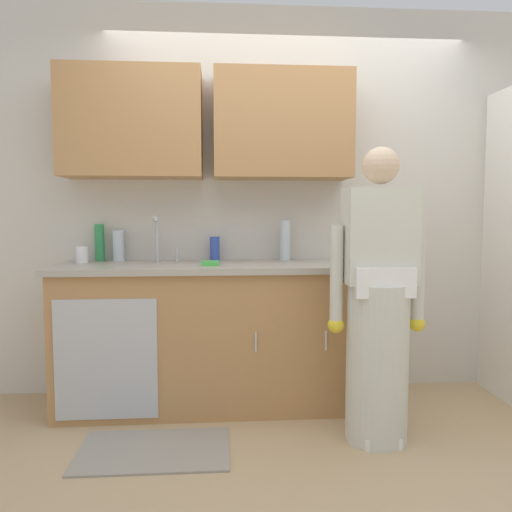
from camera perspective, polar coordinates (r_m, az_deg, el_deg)
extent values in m
plane|color=tan|center=(2.89, 6.22, -21.11)|extent=(9.00, 9.00, 0.00)
cube|color=beige|center=(3.64, 3.39, 6.16)|extent=(4.80, 0.10, 2.70)
cube|color=#B27F4C|center=(3.48, -13.93, 14.38)|extent=(0.91, 0.34, 0.70)
cube|color=#B27F4C|center=(3.46, 2.99, 14.56)|extent=(0.91, 0.34, 0.70)
cube|color=#B27F4C|center=(3.35, -5.35, -9.23)|extent=(1.90, 0.60, 0.90)
cube|color=#B7BABF|center=(3.14, -16.69, -11.22)|extent=(0.60, 0.01, 0.72)
cylinder|color=silver|center=(3.05, -0.03, -9.75)|extent=(0.01, 0.01, 0.12)
cylinder|color=silver|center=(3.11, 7.96, -9.51)|extent=(0.01, 0.01, 0.12)
cube|color=#A8A093|center=(3.27, -5.42, -1.22)|extent=(1.96, 0.66, 0.04)
cube|color=#B7BABF|center=(3.29, -10.74, -1.33)|extent=(0.50, 0.36, 0.03)
cylinder|color=#B7BABF|center=(3.43, -11.17, 1.84)|extent=(0.02, 0.02, 0.30)
sphere|color=#B7BABF|center=(3.37, -11.33, 4.16)|extent=(0.04, 0.04, 0.04)
cylinder|color=#B7BABF|center=(3.43, -8.98, 0.19)|extent=(0.02, 0.02, 0.10)
cube|color=white|center=(3.04, 13.56, -19.21)|extent=(0.20, 0.26, 0.06)
cylinder|color=beige|center=(2.92, 13.60, -11.66)|extent=(0.34, 0.34, 0.88)
cube|color=beige|center=(2.80, 13.87, 2.20)|extent=(0.38, 0.22, 0.52)
sphere|color=beige|center=(2.82, 14.02, 9.95)|extent=(0.20, 0.20, 0.20)
cube|color=white|center=(2.71, 14.56, -2.98)|extent=(0.32, 0.04, 0.16)
cylinder|color=beige|center=(2.78, 9.14, -2.19)|extent=(0.07, 0.07, 0.55)
sphere|color=yellow|center=(2.82, 9.07, -7.74)|extent=(0.09, 0.09, 0.09)
cylinder|color=beige|center=(2.92, 17.96, -2.03)|extent=(0.07, 0.07, 0.55)
sphere|color=yellow|center=(2.96, 17.83, -7.32)|extent=(0.09, 0.09, 0.09)
cube|color=gray|center=(2.91, -11.53, -20.83)|extent=(0.80, 0.50, 0.01)
cylinder|color=#2D8C4C|center=(3.59, -17.36, 1.46)|extent=(0.06, 0.06, 0.25)
cylinder|color=silver|center=(3.56, -15.37, 1.14)|extent=(0.08, 0.08, 0.21)
cylinder|color=#334CB2|center=(3.48, -4.71, 0.84)|extent=(0.07, 0.07, 0.17)
cylinder|color=silver|center=(3.48, 3.36, 1.78)|extent=(0.07, 0.07, 0.28)
cylinder|color=white|center=(3.49, -19.17, 0.14)|extent=(0.08, 0.08, 0.11)
cube|color=#4CBF4C|center=(3.14, -5.24, -0.83)|extent=(0.11, 0.07, 0.03)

